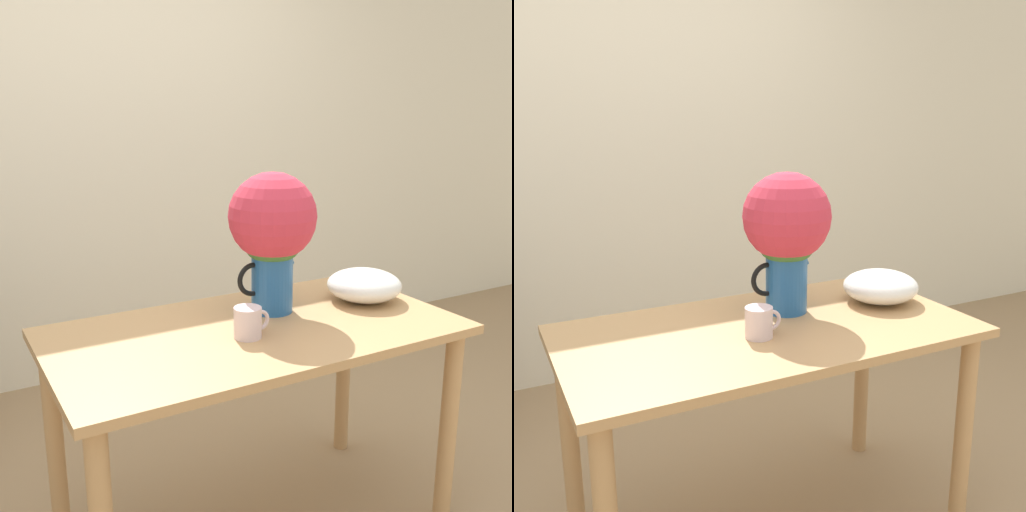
# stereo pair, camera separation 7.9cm
# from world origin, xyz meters

# --- Properties ---
(wall_back) EXTENTS (8.00, 0.05, 2.60)m
(wall_back) POSITION_xyz_m (0.00, 1.72, 1.30)
(wall_back) COLOR #EDE5CC
(wall_back) RESTS_ON ground_plane
(table) EXTENTS (1.33, 0.71, 0.78)m
(table) POSITION_xyz_m (0.06, 0.09, 0.66)
(table) COLOR tan
(table) RESTS_ON ground_plane
(flower_vase) EXTENTS (0.30, 0.30, 0.49)m
(flower_vase) POSITION_xyz_m (0.19, 0.20, 1.08)
(flower_vase) COLOR #235B9E
(flower_vase) RESTS_ON table
(coffee_mug) EXTENTS (0.12, 0.09, 0.10)m
(coffee_mug) POSITION_xyz_m (0.00, 0.03, 0.83)
(coffee_mug) COLOR silver
(coffee_mug) RESTS_ON table
(white_bowl) EXTENTS (0.27, 0.27, 0.12)m
(white_bowl) POSITION_xyz_m (0.55, 0.14, 0.84)
(white_bowl) COLOR white
(white_bowl) RESTS_ON table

